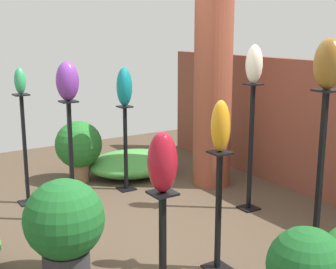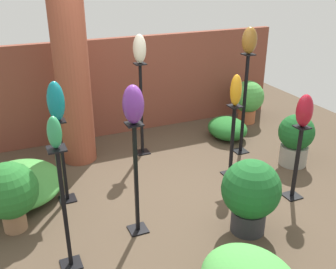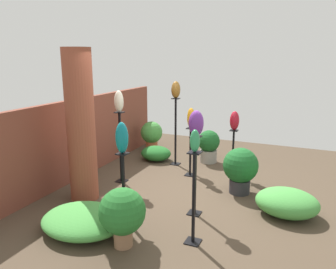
% 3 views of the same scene
% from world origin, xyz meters
% --- Properties ---
extents(ground_plane, '(8.00, 8.00, 0.00)m').
position_xyz_m(ground_plane, '(0.00, 0.00, 0.00)').
color(ground_plane, '#4C3D2D').
extents(brick_wall_back, '(5.60, 0.12, 1.60)m').
position_xyz_m(brick_wall_back, '(0.00, 2.25, 0.80)').
color(brick_wall_back, brown).
rests_on(brick_wall_back, ground).
extents(brick_pillar, '(0.48, 0.48, 2.56)m').
position_xyz_m(brick_pillar, '(-0.96, 1.50, 1.28)').
color(brick_pillar, brown).
rests_on(brick_pillar, ground).
extents(pedestal_jade, '(0.20, 0.20, 1.26)m').
position_xyz_m(pedestal_jade, '(-1.53, -0.70, 0.58)').
color(pedestal_jade, black).
rests_on(pedestal_jade, ground).
extents(pedestal_ivory, '(0.20, 0.20, 1.40)m').
position_xyz_m(pedestal_ivory, '(-0.04, 1.32, 0.64)').
color(pedestal_ivory, black).
rests_on(pedestal_ivory, ground).
extents(pedestal_teal, '(0.20, 0.20, 1.05)m').
position_xyz_m(pedestal_teal, '(-1.34, 0.47, 0.48)').
color(pedestal_teal, black).
rests_on(pedestal_teal, ground).
extents(pedestal_ruby, '(0.20, 0.20, 0.95)m').
position_xyz_m(pedestal_ruby, '(1.25, -0.59, 0.43)').
color(pedestal_ruby, black).
rests_on(pedestal_ruby, ground).
extents(pedestal_bronze, '(0.20, 0.20, 1.52)m').
position_xyz_m(pedestal_bronze, '(1.36, 0.75, 0.71)').
color(pedestal_bronze, black).
rests_on(pedestal_bronze, ground).
extents(pedestal_amber, '(0.20, 0.20, 1.01)m').
position_xyz_m(pedestal_amber, '(0.83, 0.20, 0.46)').
color(pedestal_amber, black).
rests_on(pedestal_amber, ground).
extents(pedestal_violet, '(0.20, 0.20, 1.27)m').
position_xyz_m(pedestal_violet, '(-0.75, -0.45, 0.58)').
color(pedestal_violet, black).
rests_on(pedestal_violet, ground).
extents(art_vase_jade, '(0.12, 0.12, 0.29)m').
position_xyz_m(art_vase_jade, '(-1.53, -0.70, 1.40)').
color(art_vase_jade, '#2D9356').
rests_on(art_vase_jade, pedestal_jade).
extents(art_vase_ivory, '(0.19, 0.17, 0.40)m').
position_xyz_m(art_vase_ivory, '(-0.04, 1.32, 1.60)').
color(art_vase_ivory, beige).
rests_on(art_vase_ivory, pedestal_ivory).
extents(art_vase_teal, '(0.19, 0.19, 0.46)m').
position_xyz_m(art_vase_teal, '(-1.34, 0.47, 1.28)').
color(art_vase_teal, '#0F727A').
rests_on(art_vase_teal, pedestal_teal).
extents(art_vase_ruby, '(0.19, 0.19, 0.39)m').
position_xyz_m(art_vase_ruby, '(1.25, -0.59, 1.15)').
color(art_vase_ruby, maroon).
rests_on(art_vase_ruby, pedestal_ruby).
extents(art_vase_bronze, '(0.22, 0.20, 0.37)m').
position_xyz_m(art_vase_bronze, '(1.36, 0.75, 1.71)').
color(art_vase_bronze, brown).
rests_on(art_vase_bronze, pedestal_bronze).
extents(art_vase_amber, '(0.15, 0.15, 0.41)m').
position_xyz_m(art_vase_amber, '(0.83, 0.20, 1.22)').
color(art_vase_amber, orange).
rests_on(art_vase_amber, pedestal_amber).
extents(art_vase_violet, '(0.21, 0.23, 0.39)m').
position_xyz_m(art_vase_violet, '(-0.75, -0.45, 1.46)').
color(art_vase_violet, '#6B2D8C').
rests_on(art_vase_violet, pedestal_violet).
extents(potted_plant_front_right, '(0.61, 0.61, 0.80)m').
position_xyz_m(potted_plant_front_right, '(-1.97, 0.11, 0.47)').
color(potted_plant_front_right, '#936B4C').
rests_on(potted_plant_front_right, ground).
extents(potted_plant_back_center, '(0.63, 0.63, 0.84)m').
position_xyz_m(potted_plant_back_center, '(0.35, -0.93, 0.48)').
color(potted_plant_back_center, '#2D2D33').
rests_on(potted_plant_back_center, ground).
extents(foliage_bed_center, '(1.05, 1.24, 0.31)m').
position_xyz_m(foliage_bed_center, '(-1.85, 0.83, 0.15)').
color(foliage_bed_center, '#479942').
rests_on(foliage_bed_center, ground).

